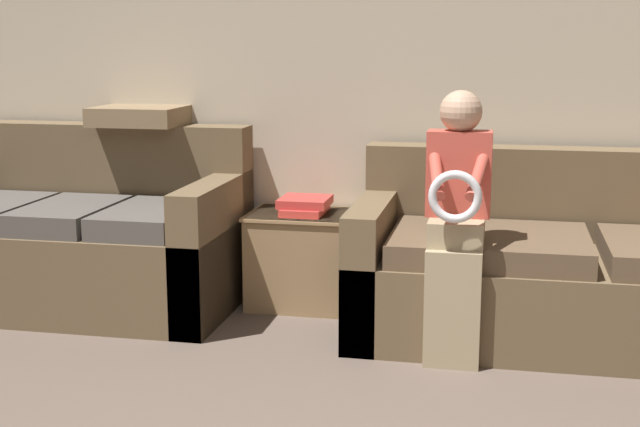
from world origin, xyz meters
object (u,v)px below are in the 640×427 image
object	(u,v)px
side_shelf	(306,258)
book_stack	(305,205)
couch_main	(592,274)
throw_pillow	(142,115)
child_left_seated	(457,212)
couch_side	(84,242)

from	to	relation	value
side_shelf	book_stack	distance (m)	0.28
couch_main	throw_pillow	distance (m)	2.47
child_left_seated	side_shelf	world-z (taller)	child_left_seated
couch_side	throw_pillow	xyz separation A→B (m)	(0.22, 0.31, 0.64)
couch_side	side_shelf	distance (m)	1.17
side_shelf	couch_side	bearing A→B (deg)	-169.84
side_shelf	throw_pillow	bearing A→B (deg)	173.42
couch_side	throw_pillow	bearing A→B (deg)	54.80
couch_main	couch_side	size ratio (longest dim) A/B	1.37
couch_main	side_shelf	distance (m)	1.45
couch_main	throw_pillow	world-z (taller)	throw_pillow
side_shelf	book_stack	xyz separation A→B (m)	(-0.00, 0.00, 0.28)
side_shelf	throw_pillow	xyz separation A→B (m)	(-0.93, 0.11, 0.72)
couch_main	child_left_seated	distance (m)	0.81
couch_main	couch_side	xyz separation A→B (m)	(-2.58, 0.03, 0.03)
child_left_seated	throw_pillow	bearing A→B (deg)	157.21
side_shelf	book_stack	world-z (taller)	book_stack
couch_side	child_left_seated	bearing A→B (deg)	-12.03
couch_main	side_shelf	size ratio (longest dim) A/B	3.80
couch_main	throw_pillow	xyz separation A→B (m)	(-2.36, 0.34, 0.67)
child_left_seated	throw_pillow	size ratio (longest dim) A/B	2.50
couch_main	child_left_seated	size ratio (longest dim) A/B	1.90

